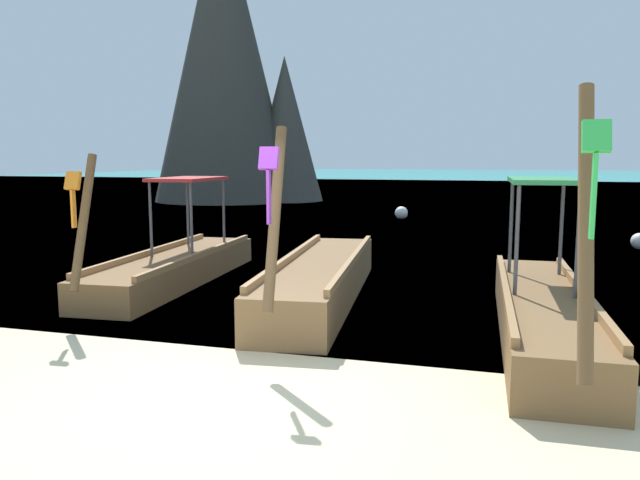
{
  "coord_description": "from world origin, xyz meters",
  "views": [
    {
      "loc": [
        2.44,
        -5.08,
        2.25
      ],
      "look_at": [
        0.0,
        3.43,
        1.07
      ],
      "focal_mm": 34.53,
      "sensor_mm": 36.0,
      "label": 1
    }
  ],
  "objects_px": {
    "longtail_boat_green_ribbon": "(543,310)",
    "karst_rock": "(231,60)",
    "longtail_boat_orange_ribbon": "(175,265)",
    "mooring_buoy_near": "(401,213)",
    "mooring_buoy_far": "(639,241)",
    "longtail_boat_violet_ribbon": "(321,279)"
  },
  "relations": [
    {
      "from": "longtail_boat_green_ribbon",
      "to": "karst_rock",
      "type": "height_order",
      "value": "karst_rock"
    },
    {
      "from": "longtail_boat_green_ribbon",
      "to": "longtail_boat_orange_ribbon",
      "type": "bearing_deg",
      "value": 163.39
    },
    {
      "from": "mooring_buoy_near",
      "to": "mooring_buoy_far",
      "type": "relative_size",
      "value": 1.17
    },
    {
      "from": "longtail_boat_violet_ribbon",
      "to": "karst_rock",
      "type": "xyz_separation_m",
      "value": [
        -10.95,
        21.22,
        7.01
      ]
    },
    {
      "from": "longtail_boat_orange_ribbon",
      "to": "karst_rock",
      "type": "distance_m",
      "value": 23.24
    },
    {
      "from": "longtail_boat_orange_ribbon",
      "to": "karst_rock",
      "type": "height_order",
      "value": "karst_rock"
    },
    {
      "from": "longtail_boat_orange_ribbon",
      "to": "mooring_buoy_near",
      "type": "height_order",
      "value": "longtail_boat_orange_ribbon"
    },
    {
      "from": "longtail_boat_violet_ribbon",
      "to": "mooring_buoy_near",
      "type": "xyz_separation_m",
      "value": [
        -0.71,
        13.36,
        -0.09
      ]
    },
    {
      "from": "longtail_boat_violet_ribbon",
      "to": "mooring_buoy_far",
      "type": "height_order",
      "value": "longtail_boat_violet_ribbon"
    },
    {
      "from": "longtail_boat_orange_ribbon",
      "to": "longtail_boat_violet_ribbon",
      "type": "bearing_deg",
      "value": -11.12
    },
    {
      "from": "longtail_boat_violet_ribbon",
      "to": "longtail_boat_green_ribbon",
      "type": "height_order",
      "value": "longtail_boat_green_ribbon"
    },
    {
      "from": "longtail_boat_violet_ribbon",
      "to": "mooring_buoy_near",
      "type": "height_order",
      "value": "longtail_boat_violet_ribbon"
    },
    {
      "from": "longtail_boat_orange_ribbon",
      "to": "longtail_boat_green_ribbon",
      "type": "bearing_deg",
      "value": -16.61
    },
    {
      "from": "karst_rock",
      "to": "mooring_buoy_far",
      "type": "distance_m",
      "value": 23.06
    },
    {
      "from": "longtail_boat_orange_ribbon",
      "to": "mooring_buoy_far",
      "type": "distance_m",
      "value": 11.34
    },
    {
      "from": "karst_rock",
      "to": "mooring_buoy_near",
      "type": "height_order",
      "value": "karst_rock"
    },
    {
      "from": "longtail_boat_green_ribbon",
      "to": "mooring_buoy_far",
      "type": "bearing_deg",
      "value": 71.86
    },
    {
      "from": "mooring_buoy_near",
      "to": "mooring_buoy_far",
      "type": "bearing_deg",
      "value": -40.97
    },
    {
      "from": "longtail_boat_violet_ribbon",
      "to": "mooring_buoy_far",
      "type": "distance_m",
      "value": 9.63
    },
    {
      "from": "longtail_boat_orange_ribbon",
      "to": "longtail_boat_green_ribbon",
      "type": "xyz_separation_m",
      "value": [
        6.18,
        -1.84,
        0.04
      ]
    },
    {
      "from": "mooring_buoy_far",
      "to": "longtail_boat_orange_ribbon",
      "type": "bearing_deg",
      "value": -142.75
    },
    {
      "from": "mooring_buoy_far",
      "to": "longtail_boat_green_ribbon",
      "type": "bearing_deg",
      "value": -108.14
    }
  ]
}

